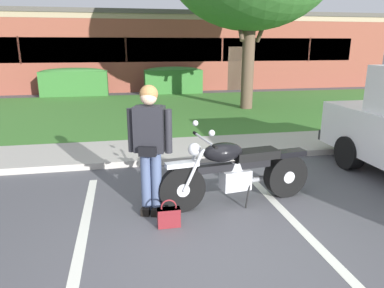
{
  "coord_description": "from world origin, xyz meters",
  "views": [
    {
      "loc": [
        -0.95,
        -3.33,
        2.17
      ],
      "look_at": [
        -0.04,
        1.3,
        0.85
      ],
      "focal_mm": 33.15,
      "sensor_mm": 36.0,
      "label": 1
    }
  ],
  "objects": [
    {
      "name": "ground_plane",
      "position": [
        0.0,
        0.0,
        0.0
      ],
      "size": [
        140.0,
        140.0,
        0.0
      ],
      "primitive_type": "plane",
      "color": "#4C4C51"
    },
    {
      "name": "grass_lawn",
      "position": [
        0.0,
        8.54,
        0.03
      ],
      "size": [
        60.0,
        7.82,
        0.06
      ],
      "primitive_type": "cube",
      "color": "#3D752D",
      "rests_on": "ground"
    },
    {
      "name": "brick_building",
      "position": [
        -0.68,
        18.67,
        1.88
      ],
      "size": [
        27.34,
        9.84,
        3.76
      ],
      "color": "brown",
      "rests_on": "ground"
    },
    {
      "name": "motorcycle",
      "position": [
        0.65,
        1.12,
        0.48
      ],
      "size": [
        2.24,
        0.82,
        1.18
      ],
      "color": "black",
      "rests_on": "ground"
    },
    {
      "name": "handbag",
      "position": [
        -0.47,
        0.61,
        0.14
      ],
      "size": [
        0.28,
        0.13,
        0.36
      ],
      "color": "maroon",
      "rests_on": "ground"
    },
    {
      "name": "curb_strip",
      "position": [
        0.0,
        3.03,
        0.06
      ],
      "size": [
        60.0,
        0.2,
        0.12
      ],
      "primitive_type": "cube",
      "color": "#ADA89E",
      "rests_on": "ground"
    },
    {
      "name": "hedge_center_left",
      "position": [
        1.35,
        12.82,
        0.65
      ],
      "size": [
        2.57,
        0.9,
        1.24
      ],
      "color": "#336B2D",
      "rests_on": "ground"
    },
    {
      "name": "stall_stripe_1",
      "position": [
        1.11,
        0.2,
        0.0
      ],
      "size": [
        0.12,
        4.4,
        0.01
      ],
      "primitive_type": "cube",
      "rotation": [
        0.0,
        0.0,
        -0.0
      ],
      "color": "silver",
      "rests_on": "ground"
    },
    {
      "name": "rider_person",
      "position": [
        -0.64,
        1.03,
        0.99
      ],
      "size": [
        0.55,
        0.37,
        1.7
      ],
      "color": "black",
      "rests_on": "ground"
    },
    {
      "name": "concrete_walk",
      "position": [
        0.0,
        3.88,
        0.04
      ],
      "size": [
        60.0,
        1.5,
        0.08
      ],
      "primitive_type": "cube",
      "color": "#ADA89E",
      "rests_on": "ground"
    },
    {
      "name": "stall_stripe_0",
      "position": [
        -1.5,
        0.2,
        0.0
      ],
      "size": [
        0.12,
        4.4,
        0.01
      ],
      "primitive_type": "cube",
      "rotation": [
        0.0,
        0.0,
        -0.0
      ],
      "color": "silver",
      "rests_on": "ground"
    },
    {
      "name": "hedge_left",
      "position": [
        -2.96,
        12.82,
        0.65
      ],
      "size": [
        2.79,
        0.9,
        1.24
      ],
      "color": "#336B2D",
      "rests_on": "ground"
    }
  ]
}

